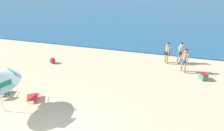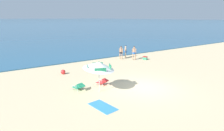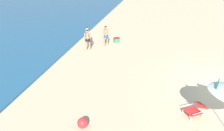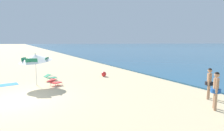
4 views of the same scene
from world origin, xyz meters
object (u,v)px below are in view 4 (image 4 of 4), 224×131
Objects in this scene: person_standing_near_shore at (209,81)px; beach_towel at (3,85)px; beach_umbrella_striped_main at (35,58)px; lounge_chair_beside_umbrella at (50,77)px; beach_ball at (104,74)px; person_standing_beside at (216,88)px; lounge_chair_under_umbrella at (55,82)px.

person_standing_near_shore is 0.90× the size of beach_towel.
beach_umbrella_striped_main reaches higher than lounge_chair_beside_umbrella.
beach_ball reaches higher than beach_towel.
person_standing_beside is 0.92× the size of beach_towel.
beach_ball is at bearing 88.24° from beach_towel.
lounge_chair_under_umbrella is 1.93m from lounge_chair_beside_umbrella.
lounge_chair_beside_umbrella is 2.38× the size of beach_ball.
beach_umbrella_striped_main reaches higher than person_standing_near_shore.
person_standing_beside is at bearing 35.61° from lounge_chair_under_umbrella.
beach_umbrella_striped_main reaches higher than lounge_chair_under_umbrella.
beach_towel is (-9.45, -8.60, -0.96)m from person_standing_beside.
person_standing_beside reaches higher than lounge_chair_under_umbrella.
beach_umbrella_striped_main is 2.97× the size of lounge_chair_under_umbrella.
lounge_chair_under_umbrella is 3.62m from beach_towel.
lounge_chair_beside_umbrella is at bearing 92.26° from beach_towel.
lounge_chair_under_umbrella is 0.61× the size of person_standing_beside.
beach_ball is 7.51m from beach_towel.
lounge_chair_beside_umbrella is 11.05m from person_standing_beside.
lounge_chair_under_umbrella is 4.65m from beach_ball.
person_standing_beside is at bearing 29.74° from lounge_chair_beside_umbrella.
lounge_chair_beside_umbrella is 10.78m from person_standing_near_shore.
beach_umbrella_striped_main is 3.03× the size of lounge_chair_beside_umbrella.
lounge_chair_beside_umbrella is at bearing 134.90° from beach_umbrella_striped_main.
beach_umbrella_striped_main is 1.67× the size of beach_towel.
person_standing_beside is (9.57, 5.47, 0.69)m from lounge_chair_beside_umbrella.
person_standing_near_shore is (8.47, 6.64, 0.66)m from lounge_chair_beside_umbrella.
beach_towel is (0.12, -3.13, -0.27)m from lounge_chair_beside_umbrella.
lounge_chair_beside_umbrella is (-1.93, 0.01, -0.00)m from lounge_chair_under_umbrella.
person_standing_near_shore is (7.40, 7.70, -0.95)m from beach_umbrella_striped_main.
beach_ball is at bearing 85.38° from lounge_chair_beside_umbrella.
beach_umbrella_striped_main reaches higher than person_standing_beside.
person_standing_near_shore is at bearing 133.38° from person_standing_beside.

